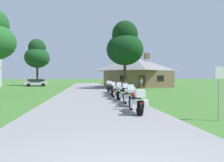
{
  "coord_description": "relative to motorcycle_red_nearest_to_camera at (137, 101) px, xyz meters",
  "views": [
    {
      "loc": [
        -0.46,
        -2.45,
        1.7
      ],
      "look_at": [
        2.07,
        15.68,
        1.39
      ],
      "focal_mm": 30.73,
      "sensor_mm": 36.0,
      "label": 1
    }
  ],
  "objects": [
    {
      "name": "motorcycle_silver_third_in_row",
      "position": [
        0.24,
        4.54,
        0.01
      ],
      "size": [
        0.72,
        2.08,
        1.3
      ],
      "rotation": [
        0.0,
        0.0,
        0.12
      ],
      "color": "black",
      "rests_on": "asphalt_driveway"
    },
    {
      "name": "motorcycle_white_fourth_in_row",
      "position": [
        0.06,
        6.2,
        0.01
      ],
      "size": [
        0.69,
        2.08,
        1.3
      ],
      "rotation": [
        0.0,
        0.0,
        0.1
      ],
      "color": "black",
      "rests_on": "asphalt_driveway"
    },
    {
      "name": "motorcycle_white_farthest_in_row",
      "position": [
        0.28,
        12.4,
        0.0
      ],
      "size": [
        0.73,
        2.08,
        1.3
      ],
      "rotation": [
        0.0,
        0.0,
        0.03
      ],
      "color": "black",
      "rests_on": "asphalt_driveway"
    },
    {
      "name": "motorcycle_red_sixth_in_row",
      "position": [
        0.25,
        10.49,
        0.0
      ],
      "size": [
        0.78,
        2.08,
        1.3
      ],
      "rotation": [
        0.0,
        0.0,
        -0.06
      ],
      "color": "black",
      "rests_on": "asphalt_driveway"
    },
    {
      "name": "asphalt_driveway",
      "position": [
        -1.88,
        11.89,
        -0.58
      ],
      "size": [
        6.4,
        80.0,
        0.06
      ],
      "primitive_type": "cube",
      "color": "slate",
      "rests_on": "ground"
    },
    {
      "name": "motorcycle_red_nearest_to_camera",
      "position": [
        0.0,
        0.0,
        0.0
      ],
      "size": [
        0.73,
        2.08,
        1.3
      ],
      "rotation": [
        0.0,
        0.0,
        0.02
      ],
      "color": "black",
      "rests_on": "asphalt_driveway"
    },
    {
      "name": "parked_silver_suv_far_left",
      "position": [
        -12.96,
        34.62,
        0.17
      ],
      "size": [
        4.62,
        1.95,
        1.4
      ],
      "rotation": [
        0.0,
        0.0,
        1.58
      ],
      "color": "#ADAFB7",
      "rests_on": "ground"
    },
    {
      "name": "bystander_gray_shirt_near_lodge",
      "position": [
        6.46,
        20.94,
        0.32
      ],
      "size": [
        0.55,
        0.22,
        1.67
      ],
      "rotation": [
        0.0,
        0.0,
        3.13
      ],
      "color": "#75664C",
      "rests_on": "ground"
    },
    {
      "name": "parked_silver_sedan_far_left",
      "position": [
        -11.99,
        30.71,
        0.03
      ],
      "size": [
        4.53,
        2.83,
        1.2
      ],
      "rotation": [
        0.0,
        0.0,
        1.82
      ],
      "color": "#ADAFB7",
      "rests_on": "ground"
    },
    {
      "name": "tree_by_lodge_front",
      "position": [
        3.66,
        20.17,
        6.06
      ],
      "size": [
        5.63,
        5.63,
        10.36
      ],
      "color": "#422D19",
      "rests_on": "ground"
    },
    {
      "name": "stone_lodge",
      "position": [
        7.11,
        26.49,
        2.22
      ],
      "size": [
        12.21,
        8.44,
        6.39
      ],
      "color": "#896B4C",
      "rests_on": "ground"
    },
    {
      "name": "metal_signpost_roadside",
      "position": [
        2.86,
        -1.72,
        0.74
      ],
      "size": [
        0.36,
        0.06,
        2.14
      ],
      "color": "#9EA0A5",
      "rests_on": "ground"
    },
    {
      "name": "ground_plane",
      "position": [
        -1.88,
        13.89,
        -0.61
      ],
      "size": [
        500.0,
        500.0,
        0.0
      ],
      "primitive_type": "plane",
      "color": "#386628"
    },
    {
      "name": "tree_left_far",
      "position": [
        -12.89,
        35.76,
        6.17
      ],
      "size": [
        5.32,
        5.32,
        10.28
      ],
      "color": "#422D19",
      "rests_on": "ground"
    },
    {
      "name": "motorcycle_green_fifth_in_row",
      "position": [
        -0.01,
        8.47,
        0.01
      ],
      "size": [
        0.66,
        2.08,
        1.3
      ],
      "rotation": [
        0.0,
        0.0,
        -0.03
      ],
      "color": "black",
      "rests_on": "asphalt_driveway"
    },
    {
      "name": "motorcycle_white_second_in_row",
      "position": [
        0.19,
        2.37,
        0.0
      ],
      "size": [
        0.72,
        2.08,
        1.3
      ],
      "rotation": [
        0.0,
        0.0,
        0.01
      ],
      "color": "black",
      "rests_on": "asphalt_driveway"
    }
  ]
}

